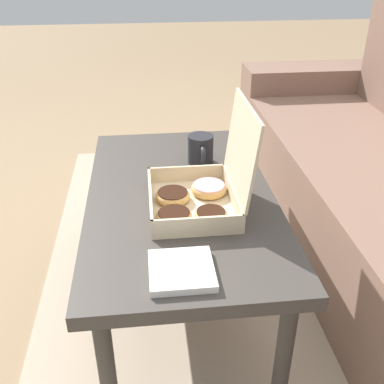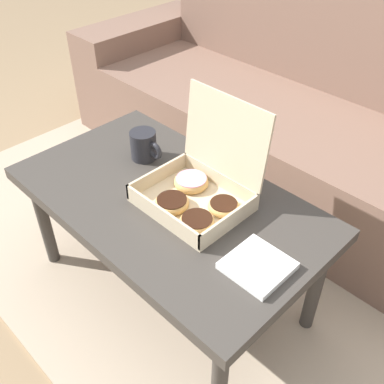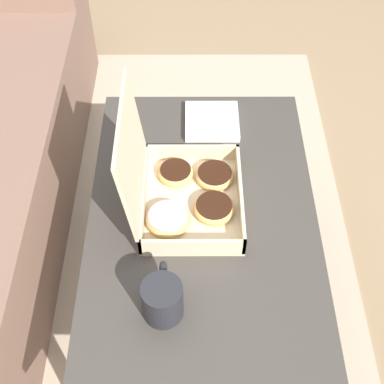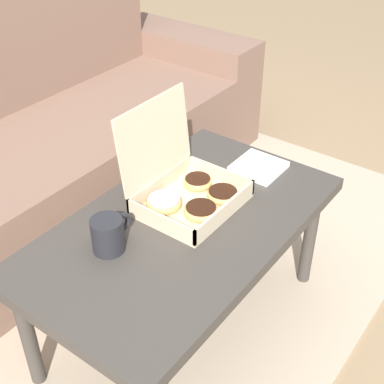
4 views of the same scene
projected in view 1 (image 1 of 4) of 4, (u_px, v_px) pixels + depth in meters
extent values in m
plane|color=#937756|center=(209.00, 299.00, 1.62)|extent=(12.00, 12.00, 0.00)
cube|color=tan|center=(290.00, 292.00, 1.64)|extent=(2.60, 1.80, 0.01)
cube|color=#7A5B4C|center=(311.00, 114.00, 2.52)|extent=(0.24, 0.77, 0.54)
cube|color=#3D3833|center=(181.00, 199.00, 1.40)|extent=(0.99, 0.57, 0.04)
cylinder|color=#3D3833|center=(118.00, 196.00, 1.86)|extent=(0.04, 0.04, 0.41)
cylinder|color=#3D3833|center=(107.00, 371.00, 1.11)|extent=(0.04, 0.04, 0.41)
cylinder|color=#3D3833|center=(225.00, 190.00, 1.90)|extent=(0.04, 0.04, 0.41)
cylinder|color=#3D3833|center=(284.00, 354.00, 1.15)|extent=(0.04, 0.04, 0.41)
cube|color=beige|center=(192.00, 206.00, 1.32)|extent=(0.31, 0.25, 0.01)
cube|color=beige|center=(151.00, 199.00, 1.29)|extent=(0.31, 0.01, 0.05)
cube|color=beige|center=(233.00, 195.00, 1.31)|extent=(0.31, 0.01, 0.05)
cube|color=beige|center=(187.00, 173.00, 1.43)|extent=(0.01, 0.25, 0.05)
cube|color=beige|center=(198.00, 226.00, 1.17)|extent=(0.01, 0.25, 0.05)
cube|color=beige|center=(241.00, 148.00, 1.24)|extent=(0.31, 0.04, 0.25)
torus|color=tan|center=(209.00, 189.00, 1.37)|extent=(0.11, 0.11, 0.03)
cylinder|color=pink|center=(209.00, 186.00, 1.36)|extent=(0.10, 0.10, 0.01)
torus|color=tan|center=(211.00, 216.00, 1.23)|extent=(0.09, 0.09, 0.03)
cylinder|color=black|center=(211.00, 213.00, 1.23)|extent=(0.08, 0.08, 0.01)
torus|color=tan|center=(174.00, 216.00, 1.23)|extent=(0.10, 0.10, 0.03)
cylinder|color=black|center=(174.00, 214.00, 1.23)|extent=(0.09, 0.09, 0.01)
torus|color=tan|center=(173.00, 196.00, 1.33)|extent=(0.10, 0.10, 0.03)
cylinder|color=black|center=(173.00, 194.00, 1.32)|extent=(0.09, 0.09, 0.01)
cylinder|color=#232328|center=(201.00, 149.00, 1.55)|extent=(0.09, 0.09, 0.10)
torus|color=#232328|center=(203.00, 155.00, 1.50)|extent=(0.06, 0.02, 0.06)
cube|color=white|center=(182.00, 270.00, 1.05)|extent=(0.15, 0.15, 0.02)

